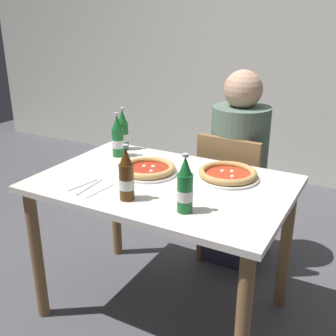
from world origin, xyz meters
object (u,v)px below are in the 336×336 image
(pizza_marinara_far, at_px, (228,174))
(beer_bottle_right, at_px, (118,138))
(chair_behind_table, at_px, (233,192))
(beer_bottle_center, at_px, (185,188))
(pizza_margherita_near, at_px, (148,169))
(beer_bottle_extra, at_px, (123,132))
(napkin_with_cutlery, at_px, (86,186))
(diner_seated, at_px, (238,174))
(dining_table_main, at_px, (163,203))
(beer_bottle_left, at_px, (126,177))

(pizza_marinara_far, height_order, beer_bottle_right, beer_bottle_right)
(chair_behind_table, distance_m, pizza_marinara_far, 0.53)
(chair_behind_table, relative_size, beer_bottle_center, 3.44)
(pizza_margherita_near, relative_size, beer_bottle_extra, 1.20)
(napkin_with_cutlery, bearing_deg, diner_seated, 64.40)
(beer_bottle_extra, bearing_deg, pizza_margherita_near, -38.66)
(dining_table_main, bearing_deg, beer_bottle_extra, 144.54)
(pizza_margherita_near, height_order, beer_bottle_extra, beer_bottle_extra)
(pizza_marinara_far, height_order, beer_bottle_center, beer_bottle_center)
(diner_seated, bearing_deg, napkin_with_cutlery, -115.60)
(pizza_marinara_far, distance_m, beer_bottle_left, 0.53)
(dining_table_main, bearing_deg, pizza_margherita_near, 154.85)
(chair_behind_table, distance_m, napkin_with_cutlery, 0.98)
(diner_seated, height_order, beer_bottle_left, diner_seated)
(beer_bottle_left, relative_size, beer_bottle_right, 1.00)
(beer_bottle_right, xyz_separation_m, beer_bottle_extra, (-0.04, 0.11, 0.00))
(dining_table_main, bearing_deg, beer_bottle_left, -98.32)
(dining_table_main, distance_m, beer_bottle_right, 0.50)
(diner_seated, xyz_separation_m, beer_bottle_left, (-0.19, -0.91, 0.27))
(dining_table_main, distance_m, napkin_with_cutlery, 0.38)
(chair_behind_table, bearing_deg, beer_bottle_right, 39.99)
(chair_behind_table, bearing_deg, diner_seated, -91.32)
(beer_bottle_extra, relative_size, napkin_with_cutlery, 1.27)
(beer_bottle_right, bearing_deg, pizza_marinara_far, -1.84)
(pizza_marinara_far, relative_size, beer_bottle_center, 1.24)
(chair_behind_table, relative_size, pizza_marinara_far, 2.78)
(beer_bottle_center, xyz_separation_m, beer_bottle_extra, (-0.68, 0.55, 0.00))
(diner_seated, relative_size, beer_bottle_left, 4.89)
(beer_bottle_left, bearing_deg, diner_seated, 78.35)
(pizza_marinara_far, bearing_deg, diner_seated, 102.57)
(chair_behind_table, height_order, napkin_with_cutlery, chair_behind_table)
(diner_seated, height_order, beer_bottle_right, diner_seated)
(chair_behind_table, xyz_separation_m, beer_bottle_right, (-0.55, -0.41, 0.37))
(chair_behind_table, relative_size, diner_seated, 0.70)
(dining_table_main, bearing_deg, beer_bottle_center, -45.37)
(beer_bottle_left, distance_m, beer_bottle_extra, 0.70)
(chair_behind_table, xyz_separation_m, beer_bottle_center, (0.09, -0.85, 0.37))
(pizza_marinara_far, bearing_deg, beer_bottle_center, -93.46)
(pizza_margherita_near, bearing_deg, diner_seated, 65.99)
(diner_seated, height_order, beer_bottle_center, diner_seated)
(chair_behind_table, distance_m, pizza_margherita_near, 0.68)
(beer_bottle_left, height_order, napkin_with_cutlery, beer_bottle_left)
(napkin_with_cutlery, bearing_deg, beer_bottle_right, 105.92)
(beer_bottle_right, height_order, beer_bottle_extra, same)
(chair_behind_table, relative_size, beer_bottle_extra, 3.44)
(dining_table_main, height_order, beer_bottle_extra, beer_bottle_extra)
(diner_seated, relative_size, napkin_with_cutlery, 6.20)
(beer_bottle_center, bearing_deg, chair_behind_table, 95.79)
(chair_behind_table, relative_size, beer_bottle_left, 3.44)
(beer_bottle_center, height_order, napkin_with_cutlery, beer_bottle_center)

